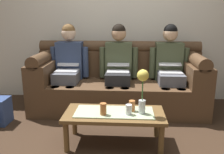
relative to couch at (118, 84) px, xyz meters
The scene contains 11 objects.
ground_plane 1.23m from the couch, 90.00° to the right, with size 14.00×14.00×0.00m, color #382619.
back_wall_patterned 1.20m from the couch, 90.00° to the left, with size 6.00×0.12×2.90m, color silver.
couch is the anchor object (origin of this frame).
person_left 0.78m from the couch, behind, with size 0.56×0.67×1.22m.
person_middle 0.29m from the couch, 90.00° to the right, with size 0.56×0.67×1.22m.
person_right 0.78m from the couch, ahead, with size 0.56×0.67×1.22m.
coffee_table 1.05m from the couch, 90.00° to the right, with size 1.04×0.48×0.37m.
flower_vase 1.16m from the couch, 75.36° to the right, with size 0.12×0.12×0.46m.
cup_near_left 1.13m from the couch, 82.39° to the right, with size 0.06×0.06×0.10m, color silver.
cup_near_right 1.15m from the couch, 95.32° to the right, with size 0.06×0.06×0.12m, color #B26633.
cup_far_center 1.04m from the couch, 79.88° to the right, with size 0.06×0.06×0.11m, color #B26633.
Camera 1 is at (0.13, -2.23, 1.34)m, focal length 38.80 mm.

